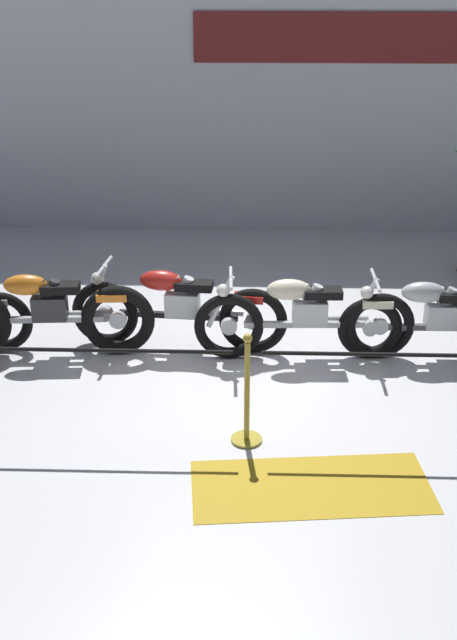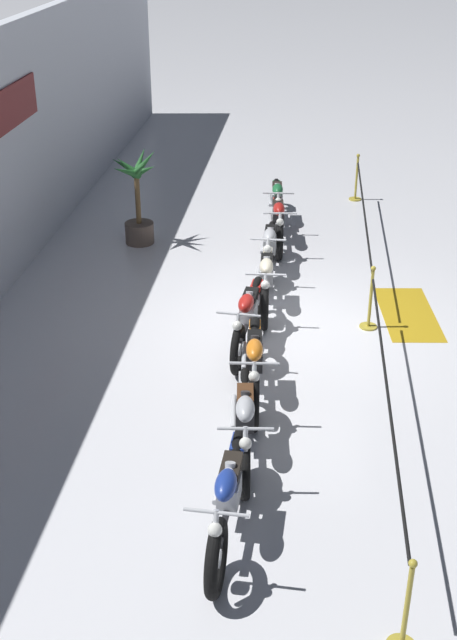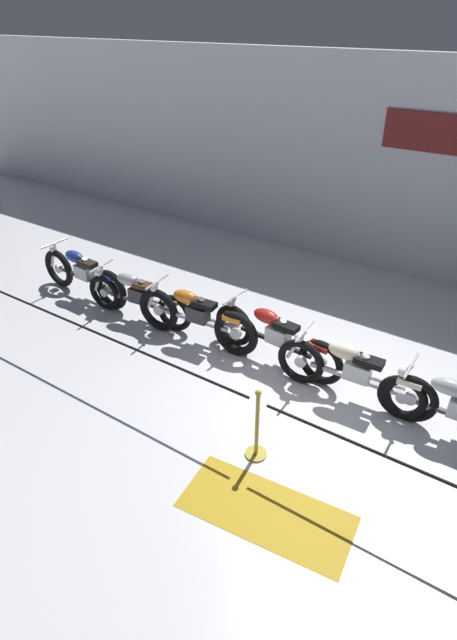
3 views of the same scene
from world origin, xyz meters
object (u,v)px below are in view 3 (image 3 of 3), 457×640
(stanchion_far_left, at_px, (162,368))
(stanchion_mid_left, at_px, (257,434))
(floor_banner, at_px, (266,511))
(motorcycle_orange_2, at_px, (195,317))
(motorcycle_blue_0, at_px, (83,275))
(motorcycle_red_3, at_px, (275,337))
(motorcycle_cream_4, at_px, (353,373))
(motorcycle_silver_1, at_px, (137,297))

(stanchion_far_left, xyz_separation_m, stanchion_mid_left, (1.49, 0.00, -0.40))
(floor_banner, bearing_deg, stanchion_far_left, 155.94)
(motorcycle_orange_2, height_order, floor_banner, motorcycle_orange_2)
(stanchion_mid_left, bearing_deg, motorcycle_blue_0, 160.83)
(motorcycle_orange_2, relative_size, stanchion_far_left, 0.19)
(motorcycle_red_3, height_order, motorcycle_cream_4, same)
(motorcycle_silver_1, bearing_deg, stanchion_far_left, -39.92)
(motorcycle_red_3, bearing_deg, motorcycle_blue_0, -177.95)
(floor_banner, bearing_deg, motorcycle_red_3, 111.76)
(motorcycle_orange_2, distance_m, motorcycle_red_3, 1.41)
(motorcycle_blue_0, relative_size, motorcycle_red_3, 0.97)
(motorcycle_orange_2, xyz_separation_m, stanchion_far_left, (0.69, -1.65, 0.28))
(motorcycle_cream_4, xyz_separation_m, stanchion_mid_left, (-0.58, -1.67, -0.12))
(motorcycle_cream_4, bearing_deg, motorcycle_red_3, 172.10)
(motorcycle_silver_1, bearing_deg, floor_banner, -30.19)
(motorcycle_blue_0, xyz_separation_m, motorcycle_red_3, (4.13, 0.15, -0.01))
(floor_banner, bearing_deg, motorcycle_silver_1, 144.09)
(motorcycle_blue_0, distance_m, stanchion_mid_left, 5.20)
(motorcycle_cream_4, relative_size, stanchion_mid_left, 2.23)
(motorcycle_orange_2, distance_m, stanchion_far_left, 1.81)
(stanchion_far_left, height_order, floor_banner, stanchion_far_left)
(motorcycle_cream_4, distance_m, floor_banner, 2.38)
(stanchion_far_left, height_order, stanchion_mid_left, same)
(motorcycle_orange_2, bearing_deg, stanchion_far_left, -67.42)
(motorcycle_cream_4, bearing_deg, stanchion_mid_left, -109.28)
(motorcycle_silver_1, height_order, floor_banner, motorcycle_silver_1)
(motorcycle_red_3, relative_size, stanchion_far_left, 0.19)
(motorcycle_silver_1, xyz_separation_m, motorcycle_orange_2, (1.30, -0.01, 0.02))
(stanchion_far_left, relative_size, stanchion_mid_left, 11.74)
(stanchion_mid_left, bearing_deg, stanchion_far_left, -180.00)
(motorcycle_orange_2, height_order, stanchion_far_left, stanchion_far_left)
(motorcycle_blue_0, bearing_deg, motorcycle_red_3, 2.05)
(motorcycle_blue_0, height_order, floor_banner, motorcycle_blue_0)
(motorcycle_blue_0, height_order, motorcycle_cream_4, motorcycle_blue_0)
(motorcycle_blue_0, bearing_deg, floor_banner, -23.58)
(motorcycle_silver_1, height_order, stanchion_mid_left, stanchion_mid_left)
(motorcycle_cream_4, bearing_deg, motorcycle_orange_2, -179.67)
(motorcycle_silver_1, bearing_deg, stanchion_mid_left, -25.57)
(floor_banner, bearing_deg, motorcycle_cream_4, 83.13)
(motorcycle_red_3, distance_m, floor_banner, 2.89)
(motorcycle_silver_1, relative_size, stanchion_far_left, 0.18)
(motorcycle_red_3, relative_size, floor_banner, 1.22)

